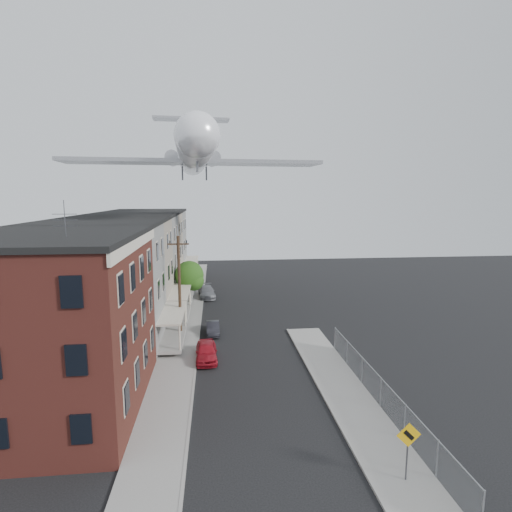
# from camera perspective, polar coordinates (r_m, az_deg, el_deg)

# --- Properties ---
(ground) EXTENTS (120.00, 120.00, 0.00)m
(ground) POSITION_cam_1_polar(r_m,az_deg,el_deg) (20.36, 2.75, -28.81)
(ground) COLOR black
(ground) RESTS_ON ground
(sidewalk_left) EXTENTS (3.00, 62.00, 0.12)m
(sidewalk_left) POSITION_cam_1_polar(r_m,az_deg,el_deg) (41.92, -9.87, -8.56)
(sidewalk_left) COLOR gray
(sidewalk_left) RESTS_ON ground
(sidewalk_right) EXTENTS (3.00, 26.00, 0.12)m
(sidewalk_right) POSITION_cam_1_polar(r_m,az_deg,el_deg) (26.43, 13.22, -19.37)
(sidewalk_right) COLOR gray
(sidewalk_right) RESTS_ON ground
(curb_left) EXTENTS (0.15, 62.00, 0.14)m
(curb_left) POSITION_cam_1_polar(r_m,az_deg,el_deg) (41.84, -7.87, -8.53)
(curb_left) COLOR gray
(curb_left) RESTS_ON ground
(curb_right) EXTENTS (0.15, 26.00, 0.14)m
(curb_right) POSITION_cam_1_polar(r_m,az_deg,el_deg) (26.02, 10.02, -19.71)
(curb_right) COLOR gray
(curb_right) RESTS_ON ground
(corner_building) EXTENTS (10.31, 12.30, 12.15)m
(corner_building) POSITION_cam_1_polar(r_m,az_deg,el_deg) (25.86, -27.48, -8.55)
(corner_building) COLOR #391312
(corner_building) RESTS_ON ground
(row_house_a) EXTENTS (11.98, 7.00, 10.30)m
(row_house_a) POSITION_cam_1_polar(r_m,az_deg,el_deg) (34.57, -21.70, -4.07)
(row_house_a) COLOR slate
(row_house_a) RESTS_ON ground
(row_house_b) EXTENTS (11.98, 7.00, 10.30)m
(row_house_b) POSITION_cam_1_polar(r_m,az_deg,el_deg) (41.21, -19.10, -1.95)
(row_house_b) COLOR gray
(row_house_b) RESTS_ON ground
(row_house_c) EXTENTS (11.98, 7.00, 10.30)m
(row_house_c) POSITION_cam_1_polar(r_m,az_deg,el_deg) (47.96, -17.23, -0.42)
(row_house_c) COLOR slate
(row_house_c) RESTS_ON ground
(row_house_d) EXTENTS (11.98, 7.00, 10.30)m
(row_house_d) POSITION_cam_1_polar(r_m,az_deg,el_deg) (54.77, -15.82, 0.73)
(row_house_d) COLOR gray
(row_house_d) RESTS_ON ground
(row_house_e) EXTENTS (11.98, 7.00, 10.30)m
(row_house_e) POSITION_cam_1_polar(r_m,az_deg,el_deg) (61.62, -14.73, 1.63)
(row_house_e) COLOR slate
(row_house_e) RESTS_ON ground
(chainlink_fence) EXTENTS (0.06, 18.06, 1.90)m
(chainlink_fence) POSITION_cam_1_polar(r_m,az_deg,el_deg) (25.68, 17.39, -18.07)
(chainlink_fence) COLOR gray
(chainlink_fence) RESTS_ON ground
(warning_sign) EXTENTS (1.10, 0.11, 2.80)m
(warning_sign) POSITION_cam_1_polar(r_m,az_deg,el_deg) (19.98, 20.91, -23.65)
(warning_sign) COLOR #515156
(warning_sign) RESTS_ON ground
(utility_pole) EXTENTS (1.80, 0.26, 9.00)m
(utility_pole) POSITION_cam_1_polar(r_m,az_deg,el_deg) (34.96, -10.88, -4.23)
(utility_pole) COLOR black
(utility_pole) RESTS_ON ground
(street_tree) EXTENTS (3.22, 3.20, 5.20)m
(street_tree) POSITION_cam_1_polar(r_m,az_deg,el_deg) (44.87, -9.36, -2.93)
(street_tree) COLOR black
(street_tree) RESTS_ON ground
(car_near) EXTENTS (1.74, 4.03, 1.35)m
(car_near) POSITION_cam_1_polar(r_m,az_deg,el_deg) (31.29, -7.11, -13.36)
(car_near) COLOR #A71522
(car_near) RESTS_ON ground
(car_mid) EXTENTS (1.23, 3.31, 1.08)m
(car_mid) POSITION_cam_1_polar(r_m,az_deg,el_deg) (36.70, -6.18, -10.21)
(car_mid) COLOR black
(car_mid) RESTS_ON ground
(car_far) EXTENTS (2.34, 4.80, 1.35)m
(car_far) POSITION_cam_1_polar(r_m,az_deg,el_deg) (49.45, -7.06, -5.09)
(car_far) COLOR slate
(car_far) RESTS_ON ground
(airplane) EXTENTS (26.48, 30.23, 8.74)m
(airplane) POSITION_cam_1_polar(r_m,az_deg,el_deg) (45.35, -8.84, 14.31)
(airplane) COLOR white
(airplane) RESTS_ON ground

